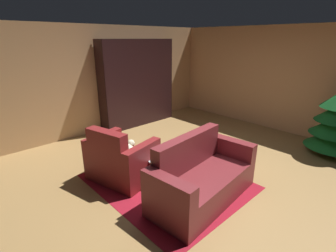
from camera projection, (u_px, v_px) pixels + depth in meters
name	position (u px, v px, depth m)	size (l,w,h in m)	color
ground_plane	(191.00, 173.00, 4.33)	(7.72, 7.72, 0.00)	#9A7543
wall_back	(283.00, 80.00, 6.01)	(6.08, 0.06, 2.50)	tan
wall_left	(99.00, 80.00, 5.99)	(0.06, 6.56, 2.50)	tan
area_rug	(167.00, 181.00, 4.06)	(2.37, 1.98, 0.01)	maroon
bookshelf_unit	(142.00, 84.00, 6.56)	(0.40, 2.08, 2.18)	black
armchair_red	(121.00, 161.00, 4.06)	(1.15, 0.99, 0.92)	maroon
couch_red	(201.00, 178.00, 3.56)	(0.92, 1.78, 0.91)	maroon
coffee_table	(166.00, 160.00, 3.98)	(0.60, 0.60, 0.41)	black
book_stack_on_table	(168.00, 155.00, 3.95)	(0.18, 0.14, 0.08)	#9C9885
bottle_on_table	(176.00, 149.00, 3.96)	(0.07, 0.07, 0.32)	#125F2D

